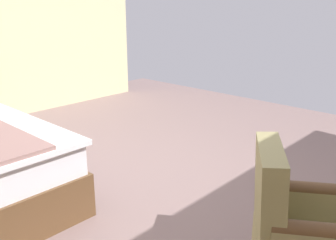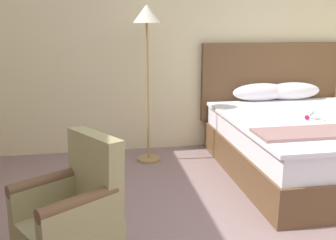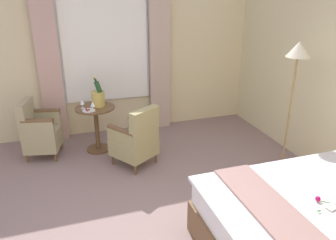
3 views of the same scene
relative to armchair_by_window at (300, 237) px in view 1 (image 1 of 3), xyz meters
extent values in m
plane|color=gray|center=(1.61, -0.17, -0.42)|extent=(7.56, 7.56, 0.00)
cube|color=tan|center=(0.15, 0.10, 0.24)|extent=(0.39, 0.49, 0.52)
cylinder|color=brown|center=(-0.17, 0.14, 0.18)|extent=(0.48, 0.35, 0.09)
cube|color=tan|center=(0.06, -0.21, 0.08)|extent=(0.48, 0.35, 0.20)
cylinder|color=brown|center=(0.06, -0.21, 0.18)|extent=(0.48, 0.35, 0.09)
camera|label=1|loc=(-0.65, 1.73, 1.19)|focal=40.00mm
camera|label=2|loc=(0.22, -2.27, 1.19)|focal=40.00mm
camera|label=3|loc=(4.24, -0.89, 2.01)|focal=35.00mm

